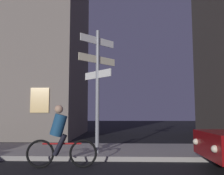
% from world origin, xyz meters
% --- Properties ---
extents(sidewalk_kerb, '(40.00, 3.02, 0.14)m').
position_xyz_m(sidewalk_kerb, '(0.00, 7.40, 0.07)').
color(sidewalk_kerb, '#9E9991').
rests_on(sidewalk_kerb, ground_plane).
extents(signpost, '(1.09, 1.09, 3.98)m').
position_xyz_m(signpost, '(-1.00, 6.52, 2.50)').
color(signpost, gray).
rests_on(signpost, sidewalk_kerb).
extents(cyclist, '(1.82, 0.36, 1.61)m').
position_xyz_m(cyclist, '(-1.83, 5.05, 0.75)').
color(cyclist, black).
rests_on(cyclist, ground_plane).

